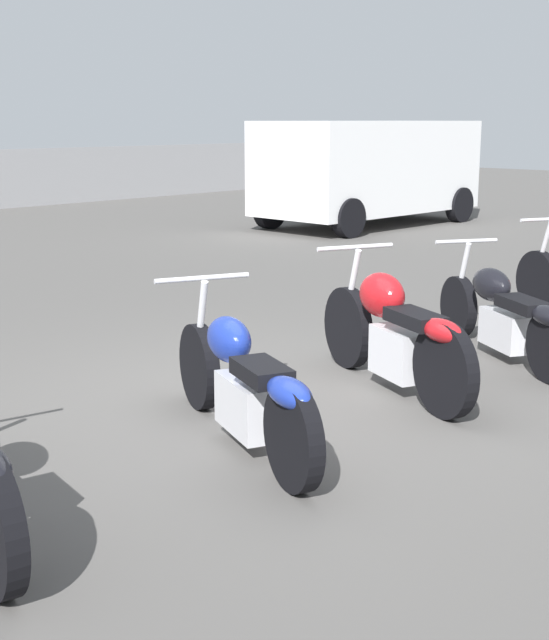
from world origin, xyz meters
The scene contains 5 objects.
ground_plane centered at (0.00, 0.00, 0.00)m, with size 60.00×60.00×0.00m, color #514F4C.
motorcycle_slot_2 centered at (-0.70, -0.53, 0.41)m, with size 1.08×2.08×0.99m.
motorcycle_slot_3 centered at (0.93, -0.52, 0.46)m, with size 1.02×1.97×1.05m.
motorcycle_slot_4 centered at (2.34, -0.66, 0.40)m, with size 1.25×1.90×0.95m.
parked_van centered at (9.54, 6.31, 1.12)m, with size 4.74×2.27×2.01m.
Camera 1 is at (-4.48, -4.35, 2.04)m, focal length 50.00 mm.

